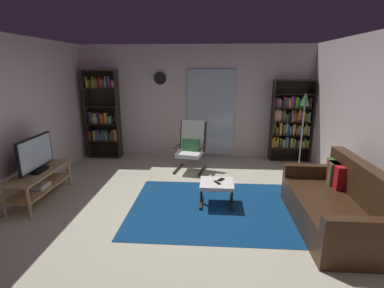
{
  "coord_description": "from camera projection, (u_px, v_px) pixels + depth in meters",
  "views": [
    {
      "loc": [
        0.4,
        -3.93,
        2.12
      ],
      "look_at": [
        0.09,
        0.64,
        0.89
      ],
      "focal_mm": 27.15,
      "sensor_mm": 36.0,
      "label": 1
    }
  ],
  "objects": [
    {
      "name": "ground_plane",
      "position": [
        183.0,
        212.0,
        4.36
      ],
      "size": [
        7.02,
        7.02,
        0.0
      ],
      "primitive_type": "plane",
      "color": "beige"
    },
    {
      "name": "wall_back",
      "position": [
        195.0,
        102.0,
        6.82
      ],
      "size": [
        5.6,
        0.06,
        2.6
      ],
      "primitive_type": "cube",
      "color": "beige",
      "rests_on": "ground"
    },
    {
      "name": "glass_door_panel",
      "position": [
        211.0,
        113.0,
        6.79
      ],
      "size": [
        1.1,
        0.01,
        2.0
      ],
      "primitive_type": "cube",
      "color": "silver"
    },
    {
      "name": "area_rug",
      "position": [
        216.0,
        208.0,
        4.48
      ],
      "size": [
        2.61,
        1.99,
        0.01
      ],
      "primitive_type": "cube",
      "color": "navy",
      "rests_on": "ground"
    },
    {
      "name": "tv_stand",
      "position": [
        39.0,
        181.0,
        4.67
      ],
      "size": [
        0.48,
        1.3,
        0.49
      ],
      "color": "tan",
      "rests_on": "ground"
    },
    {
      "name": "television",
      "position": [
        36.0,
        155.0,
        4.56
      ],
      "size": [
        0.2,
        0.86,
        0.57
      ],
      "color": "black",
      "rests_on": "tv_stand"
    },
    {
      "name": "bookshelf_near_tv",
      "position": [
        103.0,
        114.0,
        6.79
      ],
      "size": [
        0.74,
        0.3,
        2.04
      ],
      "color": "black",
      "rests_on": "ground"
    },
    {
      "name": "bookshelf_near_sofa",
      "position": [
        291.0,
        122.0,
        6.59
      ],
      "size": [
        0.88,
        0.3,
        1.83
      ],
      "color": "black",
      "rests_on": "ground"
    },
    {
      "name": "leather_sofa",
      "position": [
        337.0,
        206.0,
        3.88
      ],
      "size": [
        0.9,
        1.82,
        0.9
      ],
      "color": "#3A2414",
      "rests_on": "ground"
    },
    {
      "name": "lounge_armchair",
      "position": [
        191.0,
        145.0,
        6.05
      ],
      "size": [
        0.67,
        0.74,
        1.02
      ],
      "color": "black",
      "rests_on": "ground"
    },
    {
      "name": "ottoman",
      "position": [
        217.0,
        186.0,
        4.54
      ],
      "size": [
        0.52,
        0.48,
        0.37
      ],
      "color": "white",
      "rests_on": "ground"
    },
    {
      "name": "tv_remote",
      "position": [
        217.0,
        183.0,
        4.48
      ],
      "size": [
        0.11,
        0.14,
        0.02
      ],
      "primitive_type": "cube",
      "rotation": [
        0.0,
        0.0,
        0.55
      ],
      "color": "black",
      "rests_on": "ottoman"
    },
    {
      "name": "cell_phone",
      "position": [
        221.0,
        180.0,
        4.6
      ],
      "size": [
        0.13,
        0.15,
        0.01
      ],
      "primitive_type": "cube",
      "rotation": [
        0.0,
        0.0,
        -0.59
      ],
      "color": "black",
      "rests_on": "ottoman"
    },
    {
      "name": "floor_lamp_by_shelf",
      "position": [
        304.0,
        111.0,
        5.64
      ],
      "size": [
        0.22,
        0.22,
        1.64
      ],
      "color": "#A5A5AD",
      "rests_on": "ground"
    },
    {
      "name": "wall_clock",
      "position": [
        160.0,
        78.0,
        6.66
      ],
      "size": [
        0.29,
        0.03,
        0.29
      ],
      "color": "silver"
    }
  ]
}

